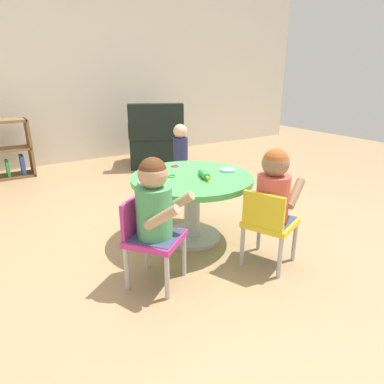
{
  "coord_description": "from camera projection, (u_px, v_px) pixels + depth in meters",
  "views": [
    {
      "loc": [
        -1.28,
        -2.02,
        1.23
      ],
      "look_at": [
        0.0,
        0.0,
        0.38
      ],
      "focal_mm": 31.74,
      "sensor_mm": 36.0,
      "label": 1
    }
  ],
  "objects": [
    {
      "name": "playdough_blob_1",
      "position": [
        146.0,
        182.0,
        2.31
      ],
      "size": [
        0.12,
        0.12,
        0.02
      ],
      "primitive_type": "cylinder",
      "color": "pink",
      "rests_on": "craft_table"
    },
    {
      "name": "rolling_pin",
      "position": [
        204.0,
        174.0,
        2.44
      ],
      "size": [
        0.09,
        0.23,
        0.05
      ],
      "color": "green",
      "rests_on": "craft_table"
    },
    {
      "name": "cookie_cutter_0",
      "position": [
        175.0,
        166.0,
        2.74
      ],
      "size": [
        0.06,
        0.06,
        0.01
      ],
      "primitive_type": "torus",
      "color": "#D83FA5",
      "rests_on": "craft_table"
    },
    {
      "name": "toddler_standing",
      "position": [
        181.0,
        151.0,
        3.92
      ],
      "size": [
        0.17,
        0.17,
        0.67
      ],
      "color": "#33384C",
      "rests_on": "ground"
    },
    {
      "name": "seated_child_left",
      "position": [
        155.0,
        202.0,
        1.92
      ],
      "size": [
        0.42,
        0.44,
        0.51
      ],
      "color": "#3F4772",
      "rests_on": "ground"
    },
    {
      "name": "cookie_cutter_2",
      "position": [
        172.0,
        176.0,
        2.47
      ],
      "size": [
        0.06,
        0.06,
        0.01
      ],
      "primitive_type": "torus",
      "color": "#4CB259",
      "rests_on": "craft_table"
    },
    {
      "name": "child_chair_left",
      "position": [
        150.0,
        236.0,
        2.01
      ],
      "size": [
        0.42,
        0.42,
        0.54
      ],
      "color": "#B7B7BC",
      "rests_on": "ground"
    },
    {
      "name": "back_wall",
      "position": [
        73.0,
        58.0,
        4.58
      ],
      "size": [
        8.0,
        0.12,
        2.8
      ],
      "primitive_type": "cube",
      "color": "silver",
      "rests_on": "ground"
    },
    {
      "name": "armchair_dark",
      "position": [
        156.0,
        142.0,
        4.67
      ],
      "size": [
        0.94,
        0.95,
        0.85
      ],
      "color": "black",
      "rests_on": "ground"
    },
    {
      "name": "child_chair_right",
      "position": [
        268.0,
        223.0,
        2.19
      ],
      "size": [
        0.39,
        0.39,
        0.54
      ],
      "color": "#B7B7BC",
      "rests_on": "ground"
    },
    {
      "name": "playdough_blob_0",
      "position": [
        228.0,
        170.0,
        2.61
      ],
      "size": [
        0.12,
        0.12,
        0.02
      ],
      "primitive_type": "cylinder",
      "color": "#8CCCF2",
      "rests_on": "craft_table"
    },
    {
      "name": "ground_plane",
      "position": [
        192.0,
        237.0,
        2.66
      ],
      "size": [
        10.0,
        10.0,
        0.0
      ],
      "primitive_type": "plane",
      "color": "tan"
    },
    {
      "name": "seated_child_right",
      "position": [
        274.0,
        188.0,
        2.14
      ],
      "size": [
        0.42,
        0.38,
        0.51
      ],
      "color": "#3F4772",
      "rests_on": "ground"
    },
    {
      "name": "cookie_cutter_1",
      "position": [
        150.0,
        169.0,
        2.64
      ],
      "size": [
        0.05,
        0.05,
        0.01
      ],
      "primitive_type": "torus",
      "color": "#4CB259",
      "rests_on": "craft_table"
    },
    {
      "name": "craft_scissors",
      "position": [
        160.0,
        182.0,
        2.35
      ],
      "size": [
        0.12,
        0.14,
        0.01
      ],
      "color": "silver",
      "rests_on": "craft_table"
    },
    {
      "name": "craft_table",
      "position": [
        192.0,
        191.0,
        2.53
      ],
      "size": [
        0.9,
        0.9,
        0.51
      ],
      "color": "silver",
      "rests_on": "ground"
    }
  ]
}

